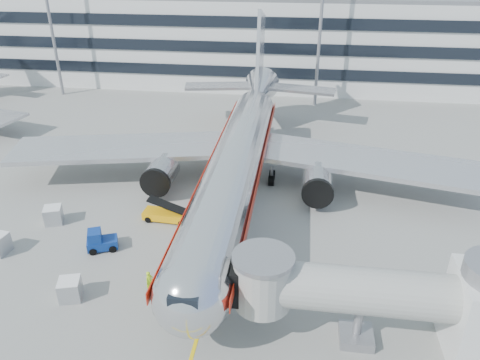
# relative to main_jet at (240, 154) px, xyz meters

# --- Properties ---
(ground) EXTENTS (180.00, 180.00, 0.00)m
(ground) POSITION_rel_main_jet_xyz_m (0.00, -11.72, -4.23)
(ground) COLOR gray
(ground) RESTS_ON ground
(lead_in_line) EXTENTS (0.25, 70.00, 0.01)m
(lead_in_line) POSITION_rel_main_jet_xyz_m (0.00, -1.72, -4.23)
(lead_in_line) COLOR yellow
(lead_in_line) RESTS_ON ground
(main_jet) EXTENTS (50.95, 48.70, 16.06)m
(main_jet) POSITION_rel_main_jet_xyz_m (0.00, 0.00, 0.00)
(main_jet) COLOR silver
(main_jet) RESTS_ON ground
(jet_bridge) EXTENTS (17.80, 4.50, 7.00)m
(jet_bridge) POSITION_rel_main_jet_xyz_m (12.18, -19.72, -0.36)
(jet_bridge) COLOR silver
(jet_bridge) RESTS_ON ground
(terminal) EXTENTS (150.00, 24.25, 15.60)m
(terminal) POSITION_rel_main_jet_xyz_m (0.00, 46.23, 3.57)
(terminal) COLOR silver
(terminal) RESTS_ON ground
(light_mast_west) EXTENTS (2.40, 1.20, 25.45)m
(light_mast_west) POSITION_rel_main_jet_xyz_m (-35.00, 30.28, 10.64)
(light_mast_west) COLOR gray
(light_mast_west) RESTS_ON ground
(light_mast_centre) EXTENTS (2.40, 1.20, 25.45)m
(light_mast_centre) POSITION_rel_main_jet_xyz_m (8.00, 30.28, 10.64)
(light_mast_centre) COLOR gray
(light_mast_centre) RESTS_ON ground
(belt_loader) EXTENTS (4.80, 1.98, 2.27)m
(belt_loader) POSITION_rel_main_jet_xyz_m (-5.99, -6.89, -3.59)
(belt_loader) COLOR #EFA30A
(belt_loader) RESTS_ON ground
(baggage_tug) EXTENTS (2.89, 2.35, 1.90)m
(baggage_tug) POSITION_rel_main_jet_xyz_m (-10.38, -12.22, -3.41)
(baggage_tug) COLOR navy
(baggage_tug) RESTS_ON ground
(cargo_container_right) EXTENTS (1.98, 1.98, 1.65)m
(cargo_container_right) POSITION_rel_main_jet_xyz_m (-16.41, -8.76, -3.41)
(cargo_container_right) COLOR #A7A9AD
(cargo_container_right) RESTS_ON ground
(cargo_container_front) EXTENTS (1.90, 1.90, 1.63)m
(cargo_container_front) POSITION_rel_main_jet_xyz_m (-10.09, -18.42, -3.41)
(cargo_container_front) COLOR #A7A9AD
(cargo_container_front) RESTS_ON ground
(ramp_worker) EXTENTS (0.70, 0.76, 1.75)m
(ramp_worker) POSITION_rel_main_jet_xyz_m (-4.54, -16.84, -3.36)
(ramp_worker) COLOR #B0E117
(ramp_worker) RESTS_ON ground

